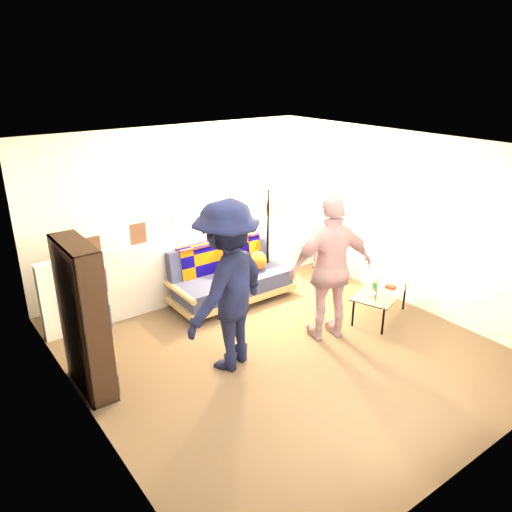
{
  "coord_description": "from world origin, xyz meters",
  "views": [
    {
      "loc": [
        -3.33,
        -4.11,
        3.24
      ],
      "look_at": [
        0.0,
        0.4,
        1.05
      ],
      "focal_mm": 35.0,
      "sensor_mm": 36.0,
      "label": 1
    }
  ],
  "objects_px": {
    "bookshelf": "(84,323)",
    "floor_lamp": "(267,216)",
    "person_left": "(228,287)",
    "person_right": "(331,269)",
    "futon_sofa": "(230,277)",
    "coffee_table": "(381,293)"
  },
  "relations": [
    {
      "from": "futon_sofa",
      "to": "bookshelf",
      "type": "distance_m",
      "value": 2.55
    },
    {
      "from": "bookshelf",
      "to": "person_right",
      "type": "relative_size",
      "value": 0.89
    },
    {
      "from": "bookshelf",
      "to": "coffee_table",
      "type": "height_order",
      "value": "bookshelf"
    },
    {
      "from": "bookshelf",
      "to": "coffee_table",
      "type": "bearing_deg",
      "value": -11.99
    },
    {
      "from": "futon_sofa",
      "to": "bookshelf",
      "type": "relative_size",
      "value": 1.08
    },
    {
      "from": "person_right",
      "to": "person_left",
      "type": "bearing_deg",
      "value": 7.77
    },
    {
      "from": "person_left",
      "to": "person_right",
      "type": "height_order",
      "value": "person_left"
    },
    {
      "from": "bookshelf",
      "to": "person_left",
      "type": "distance_m",
      "value": 1.52
    },
    {
      "from": "floor_lamp",
      "to": "coffee_table",
      "type": "bearing_deg",
      "value": -69.72
    },
    {
      "from": "futon_sofa",
      "to": "person_left",
      "type": "height_order",
      "value": "person_left"
    },
    {
      "from": "coffee_table",
      "to": "floor_lamp",
      "type": "distance_m",
      "value": 1.96
    },
    {
      "from": "floor_lamp",
      "to": "person_right",
      "type": "height_order",
      "value": "person_right"
    },
    {
      "from": "person_left",
      "to": "futon_sofa",
      "type": "bearing_deg",
      "value": -146.48
    },
    {
      "from": "bookshelf",
      "to": "floor_lamp",
      "type": "xyz_separation_m",
      "value": [
        3.04,
        0.91,
        0.38
      ]
    },
    {
      "from": "bookshelf",
      "to": "person_left",
      "type": "bearing_deg",
      "value": -19.22
    },
    {
      "from": "futon_sofa",
      "to": "person_right",
      "type": "distance_m",
      "value": 1.74
    },
    {
      "from": "bookshelf",
      "to": "person_left",
      "type": "xyz_separation_m",
      "value": [
        1.42,
        -0.49,
        0.2
      ]
    },
    {
      "from": "floor_lamp",
      "to": "person_left",
      "type": "height_order",
      "value": "person_left"
    },
    {
      "from": "coffee_table",
      "to": "person_right",
      "type": "distance_m",
      "value": 1.06
    },
    {
      "from": "coffee_table",
      "to": "bookshelf",
      "type": "bearing_deg",
      "value": 168.01
    },
    {
      "from": "coffee_table",
      "to": "person_left",
      "type": "distance_m",
      "value": 2.34
    },
    {
      "from": "futon_sofa",
      "to": "person_left",
      "type": "xyz_separation_m",
      "value": [
        -0.94,
        -1.37,
        0.61
      ]
    }
  ]
}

